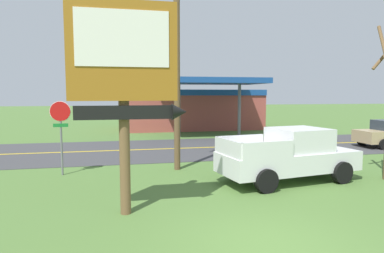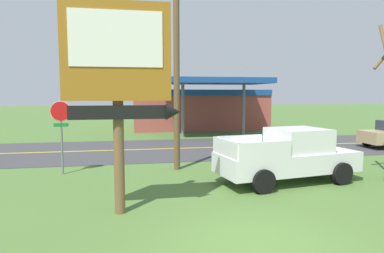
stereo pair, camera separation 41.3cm
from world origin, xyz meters
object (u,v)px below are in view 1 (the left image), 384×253
at_px(utility_pole, 177,53).
at_px(pickup_white_parked_on_lawn, 290,155).
at_px(stop_sign, 61,125).
at_px(motel_sign, 126,70).
at_px(gas_station, 194,108).

relative_size(utility_pole, pickup_white_parked_on_lawn, 1.69).
bearing_deg(stop_sign, motel_sign, -64.10).
bearing_deg(utility_pole, pickup_white_parked_on_lawn, -36.12).
height_order(stop_sign, pickup_white_parked_on_lawn, stop_sign).
distance_m(motel_sign, stop_sign, 5.94).
bearing_deg(gas_station, pickup_white_parked_on_lawn, -91.72).
bearing_deg(pickup_white_parked_on_lawn, motel_sign, -158.14).
xyz_separation_m(motel_sign, stop_sign, (-2.47, 5.09, -1.81)).
relative_size(stop_sign, pickup_white_parked_on_lawn, 0.54).
bearing_deg(stop_sign, gas_station, 61.59).
relative_size(motel_sign, pickup_white_parked_on_lawn, 1.08).
relative_size(motel_sign, stop_sign, 1.99).
xyz_separation_m(gas_station, pickup_white_parked_on_lawn, (-0.58, -19.35, -0.98)).
bearing_deg(gas_station, motel_sign, -106.74).
height_order(motel_sign, gas_station, motel_sign).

